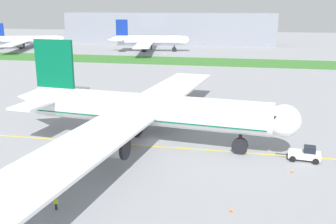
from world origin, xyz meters
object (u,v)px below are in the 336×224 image
(pushback_tug, at_px, (305,154))
(airliner_foreground, at_px, (143,110))
(ground_crew_wingwalker_port, at_px, (56,202))
(traffic_cone_port_wing, at_px, (292,170))
(parked_airliner_far_centre, at_px, (25,40))
(parked_airliner_far_right, at_px, (148,41))
(traffic_cone_near_nose, at_px, (231,209))

(pushback_tug, bearing_deg, airliner_foreground, 173.62)
(pushback_tug, distance_m, ground_crew_wingwalker_port, 35.56)
(traffic_cone_port_wing, distance_m, parked_airliner_far_centre, 186.06)
(pushback_tug, bearing_deg, parked_airliner_far_right, 113.37)
(ground_crew_wingwalker_port, relative_size, traffic_cone_near_nose, 2.68)
(ground_crew_wingwalker_port, distance_m, parked_airliner_far_right, 157.82)
(traffic_cone_port_wing, bearing_deg, parked_airliner_far_centre, 131.45)
(airliner_foreground, bearing_deg, pushback_tug, -6.38)
(traffic_cone_near_nose, distance_m, traffic_cone_port_wing, 14.56)
(airliner_foreground, relative_size, parked_airliner_far_right, 1.23)
(traffic_cone_port_wing, distance_m, parked_airliner_far_right, 150.02)
(airliner_foreground, relative_size, traffic_cone_port_wing, 133.56)
(traffic_cone_near_nose, bearing_deg, ground_crew_wingwalker_port, -169.65)
(parked_airliner_far_right, bearing_deg, parked_airliner_far_centre, 179.78)
(airliner_foreground, height_order, ground_crew_wingwalker_port, airliner_foreground)
(pushback_tug, relative_size, traffic_cone_port_wing, 11.01)
(traffic_cone_port_wing, xyz_separation_m, parked_airliner_far_centre, (-123.14, 139.42, 4.22))
(airliner_foreground, distance_m, traffic_cone_port_wing, 24.80)
(ground_crew_wingwalker_port, height_order, parked_airliner_far_right, parked_airliner_far_right)
(airliner_foreground, xyz_separation_m, parked_airliner_far_right, (-32.83, 131.54, -0.34))
(pushback_tug, xyz_separation_m, parked_airliner_far_right, (-58.05, 134.37, 4.23))
(pushback_tug, xyz_separation_m, parked_airliner_far_centre, (-125.38, 134.62, 3.47))
(pushback_tug, xyz_separation_m, ground_crew_wingwalker_port, (-28.92, -20.69, -0.09))
(airliner_foreground, bearing_deg, traffic_cone_port_wing, -18.34)
(pushback_tug, height_order, parked_airliner_far_right, parked_airliner_far_right)
(ground_crew_wingwalker_port, distance_m, traffic_cone_port_wing, 31.06)
(parked_airliner_far_centre, distance_m, parked_airliner_far_right, 67.33)
(airliner_foreground, distance_m, parked_airliner_far_centre, 165.54)
(pushback_tug, bearing_deg, traffic_cone_near_nose, -119.80)
(ground_crew_wingwalker_port, height_order, parked_airliner_far_centre, parked_airliner_far_centre)
(airliner_foreground, relative_size, ground_crew_wingwalker_port, 49.86)
(traffic_cone_port_wing, height_order, parked_airliner_far_centre, parked_airliner_far_centre)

